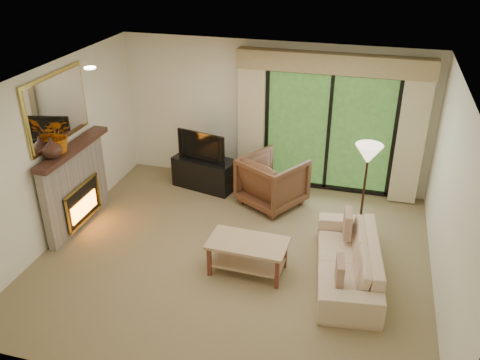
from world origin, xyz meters
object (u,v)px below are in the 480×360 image
(coffee_table, at_px, (248,256))
(media_console, at_px, (205,173))
(sofa, at_px, (348,259))
(armchair, at_px, (273,181))

(coffee_table, bearing_deg, media_console, 123.75)
(sofa, height_order, coffee_table, sofa)
(armchair, xyz_separation_m, sofa, (1.41, -1.72, -0.14))
(media_console, xyz_separation_m, armchair, (1.32, -0.30, 0.15))
(coffee_table, bearing_deg, sofa, 11.24)
(media_console, height_order, coffee_table, media_console)
(sofa, distance_m, coffee_table, 1.35)
(media_console, xyz_separation_m, coffee_table, (1.39, -2.24, -0.04))
(media_console, distance_m, armchair, 1.36)
(sofa, bearing_deg, coffee_table, -87.93)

